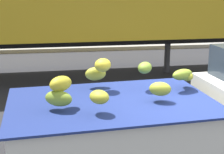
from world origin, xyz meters
TOP-DOWN VIEW (x-y plane):
  - curb_strip at (0.00, 9.70)m, footprint 80.00×0.80m

SIDE VIEW (x-z plane):
  - curb_strip at x=0.00m, z-range 0.00..0.16m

